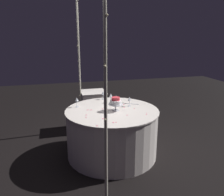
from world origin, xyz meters
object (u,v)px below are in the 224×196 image
Objects in this scene: wine_glass_1 at (129,99)px; wine_glass_2 at (116,97)px; decorative_arch at (88,55)px; wine_glass_4 at (77,100)px; wine_glass_3 at (111,96)px; cake_knife at (129,104)px; tiered_cake at (116,102)px; main_table at (112,132)px; wine_glass_0 at (103,93)px; side_table at (94,110)px.

wine_glass_1 reaches higher than wine_glass_2.
decorative_arch is 0.81m from wine_glass_4.
wine_glass_3 is at bearing 45.27° from wine_glass_2.
decorative_arch is at bearing 108.37° from cake_knife.
wine_glass_3 is at bearing -4.41° from tiered_cake.
wine_glass_4 is (0.28, 0.52, 0.50)m from main_table.
decorative_arch is 11.41× the size of tiered_cake.
tiered_cake is 0.83× the size of cake_knife.
cake_knife is (0.24, -0.36, 0.39)m from main_table.
main_table is 0.61m from wine_glass_2.
decorative_arch is at bearing 150.76° from wine_glass_0.
wine_glass_4 is at bearing 87.30° from cake_knife.
wine_glass_1 is (0.16, -0.28, -0.02)m from tiered_cake.
decorative_arch is 15.08× the size of wine_glass_3.
side_table reaches higher than cake_knife.
wine_glass_1 is (-1.08, -0.41, 0.49)m from side_table.
wine_glass_0 is 1.02× the size of wine_glass_2.
wine_glass_1 is at bearing -147.66° from wine_glass_0.
tiered_cake is (-0.05, -0.05, 0.53)m from main_table.
wine_glass_1 is (-0.52, -0.33, 0.01)m from wine_glass_0.
tiered_cake reaches higher than side_table.
decorative_arch is at bearing 83.26° from tiered_cake.
tiered_cake reaches higher than wine_glass_1.
wine_glass_4 is at bearing 29.26° from decorative_arch.
tiered_cake is at bearing 175.59° from wine_glass_3.
wine_glass_0 is 0.91× the size of wine_glass_1.
tiered_cake is at bearing -120.33° from wine_glass_4.
wine_glass_4 reaches higher than wine_glass_0.
main_table is (0.00, -0.36, -1.25)m from decorative_arch.
wine_glass_4 reaches higher than side_table.
wine_glass_0 is 0.25m from wine_glass_3.
wine_glass_3 reaches higher than wine_glass_4.
side_table is 5.41× the size of wine_glass_0.
wine_glass_1 is at bearing -80.60° from decorative_arch.
tiered_cake is 0.39m from wine_glass_2.
wine_glass_1 is 0.18m from cake_knife.
side_table is 1.12m from cake_knife.
wine_glass_1 is 0.96× the size of wine_glass_3.
wine_glass_3 reaches higher than wine_glass_1.
wine_glass_0 reaches higher than side_table.
wine_glass_3 is at bearing -167.88° from side_table.
wine_glass_4 is (-0.11, 0.60, -0.00)m from wine_glass_3.
side_table is 0.95m from wine_glass_3.
tiered_cake is 1.54× the size of wine_glass_2.
side_table is at bearing 4.35° from main_table.
main_table is at bearing -118.58° from wine_glass_4.
wine_glass_2 reaches higher than side_table.
wine_glass_4 reaches higher than main_table.
decorative_arch is 17.27× the size of wine_glass_0.
wine_glass_2 is 0.54× the size of cake_knife.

